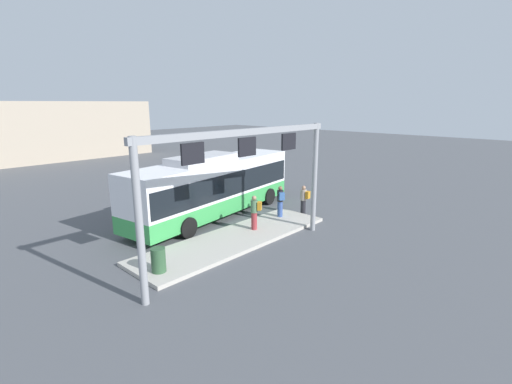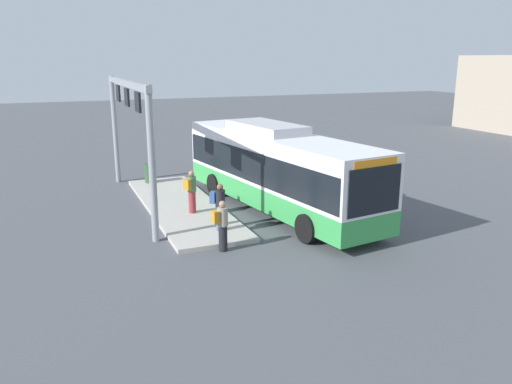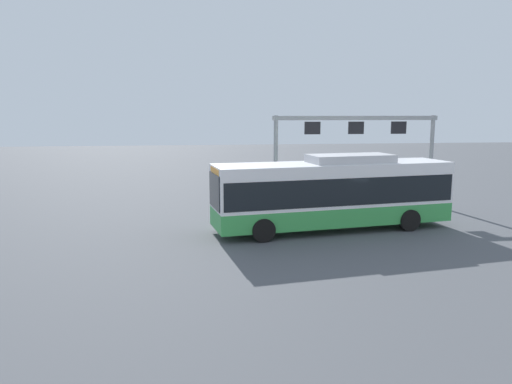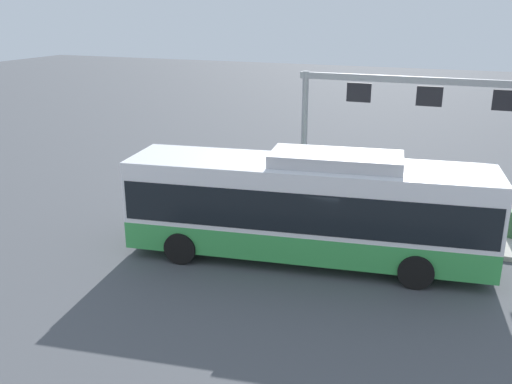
{
  "view_description": "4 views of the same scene",
  "coord_description": "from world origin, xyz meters",
  "px_view_note": "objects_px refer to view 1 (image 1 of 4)",
  "views": [
    {
      "loc": [
        -12.5,
        -14.69,
        6.1
      ],
      "look_at": [
        1.79,
        -1.46,
        1.28
      ],
      "focal_mm": 25.38,
      "sensor_mm": 36.0,
      "label": 1
    },
    {
      "loc": [
        17.91,
        -8.31,
        5.98
      ],
      "look_at": [
        2.63,
        -2.0,
        1.6
      ],
      "focal_mm": 35.39,
      "sensor_mm": 36.0,
      "label": 2
    },
    {
      "loc": [
        6.33,
        20.98,
        5.34
      ],
      "look_at": [
        3.53,
        -0.17,
        1.81
      ],
      "focal_mm": 33.68,
      "sensor_mm": 36.0,
      "label": 3
    },
    {
      "loc": [
        -4.54,
        15.56,
        7.54
      ],
      "look_at": [
        2.16,
        -1.22,
        1.56
      ],
      "focal_mm": 39.52,
      "sensor_mm": 36.0,
      "label": 4
    }
  ],
  "objects_px": {
    "person_boarding": "(280,201)",
    "person_waiting_mid": "(255,212)",
    "trash_bin": "(158,260)",
    "bus_main": "(214,184)",
    "person_waiting_near": "(304,199)"
  },
  "relations": [
    {
      "from": "bus_main",
      "to": "person_boarding",
      "type": "relative_size",
      "value": 6.72
    },
    {
      "from": "bus_main",
      "to": "person_waiting_near",
      "type": "distance_m",
      "value": 5.03
    },
    {
      "from": "person_boarding",
      "to": "person_waiting_mid",
      "type": "relative_size",
      "value": 1.0
    },
    {
      "from": "person_waiting_near",
      "to": "person_waiting_mid",
      "type": "relative_size",
      "value": 1.0
    },
    {
      "from": "person_boarding",
      "to": "person_waiting_mid",
      "type": "height_order",
      "value": "same"
    },
    {
      "from": "person_waiting_mid",
      "to": "trash_bin",
      "type": "height_order",
      "value": "person_waiting_mid"
    },
    {
      "from": "bus_main",
      "to": "person_waiting_mid",
      "type": "relative_size",
      "value": 6.72
    },
    {
      "from": "bus_main",
      "to": "person_boarding",
      "type": "height_order",
      "value": "bus_main"
    },
    {
      "from": "bus_main",
      "to": "trash_bin",
      "type": "height_order",
      "value": "bus_main"
    },
    {
      "from": "person_boarding",
      "to": "person_waiting_near",
      "type": "xyz_separation_m",
      "value": [
        1.54,
        -0.43,
        -0.16
      ]
    },
    {
      "from": "bus_main",
      "to": "person_waiting_near",
      "type": "relative_size",
      "value": 6.72
    },
    {
      "from": "bus_main",
      "to": "person_waiting_near",
      "type": "xyz_separation_m",
      "value": [
        3.48,
        -3.52,
        -0.92
      ]
    },
    {
      "from": "person_waiting_mid",
      "to": "person_boarding",
      "type": "bearing_deg",
      "value": -114.9
    },
    {
      "from": "person_waiting_near",
      "to": "trash_bin",
      "type": "relative_size",
      "value": 1.86
    },
    {
      "from": "person_waiting_near",
      "to": "trash_bin",
      "type": "bearing_deg",
      "value": 84.38
    }
  ]
}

